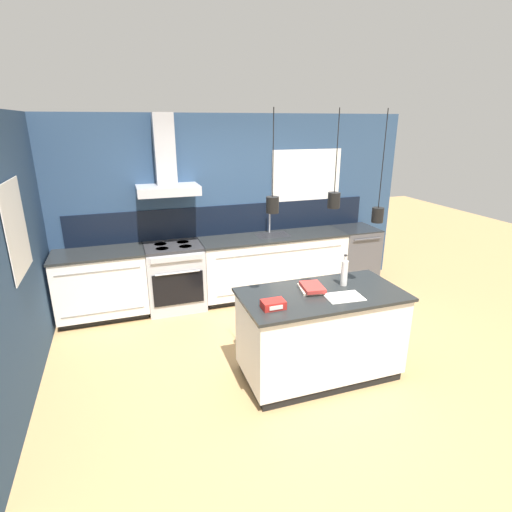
{
  "coord_description": "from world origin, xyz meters",
  "views": [
    {
      "loc": [
        -1.44,
        -3.53,
        2.49
      ],
      "look_at": [
        -0.07,
        0.5,
        1.05
      ],
      "focal_mm": 28.0,
      "sensor_mm": 36.0,
      "label": 1
    }
  ],
  "objects_px": {
    "oven_range": "(175,277)",
    "dishwasher": "(354,255)",
    "bottle_on_island": "(344,272)",
    "red_supply_box": "(273,304)",
    "book_stack": "(311,288)"
  },
  "relations": [
    {
      "from": "dishwasher",
      "to": "book_stack",
      "type": "xyz_separation_m",
      "value": [
        -1.76,
        -1.98,
        0.49
      ]
    },
    {
      "from": "oven_range",
      "to": "dishwasher",
      "type": "height_order",
      "value": "same"
    },
    {
      "from": "book_stack",
      "to": "red_supply_box",
      "type": "height_order",
      "value": "red_supply_box"
    },
    {
      "from": "dishwasher",
      "to": "red_supply_box",
      "type": "distance_m",
      "value": 3.2
    },
    {
      "from": "oven_range",
      "to": "book_stack",
      "type": "distance_m",
      "value": 2.31
    },
    {
      "from": "oven_range",
      "to": "red_supply_box",
      "type": "distance_m",
      "value": 2.35
    },
    {
      "from": "dishwasher",
      "to": "bottle_on_island",
      "type": "xyz_separation_m",
      "value": [
        -1.38,
        -1.96,
        0.59
      ]
    },
    {
      "from": "bottle_on_island",
      "to": "dishwasher",
      "type": "bearing_deg",
      "value": 54.78
    },
    {
      "from": "red_supply_box",
      "to": "bottle_on_island",
      "type": "bearing_deg",
      "value": 16.9
    },
    {
      "from": "dishwasher",
      "to": "red_supply_box",
      "type": "relative_size",
      "value": 4.39
    },
    {
      "from": "bottle_on_island",
      "to": "book_stack",
      "type": "height_order",
      "value": "bottle_on_island"
    },
    {
      "from": "dishwasher",
      "to": "red_supply_box",
      "type": "height_order",
      "value": "red_supply_box"
    },
    {
      "from": "oven_range",
      "to": "book_stack",
      "type": "xyz_separation_m",
      "value": [
        1.09,
        -1.98,
        0.49
      ]
    },
    {
      "from": "dishwasher",
      "to": "bottle_on_island",
      "type": "bearing_deg",
      "value": -125.22
    },
    {
      "from": "book_stack",
      "to": "red_supply_box",
      "type": "relative_size",
      "value": 1.57
    }
  ]
}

